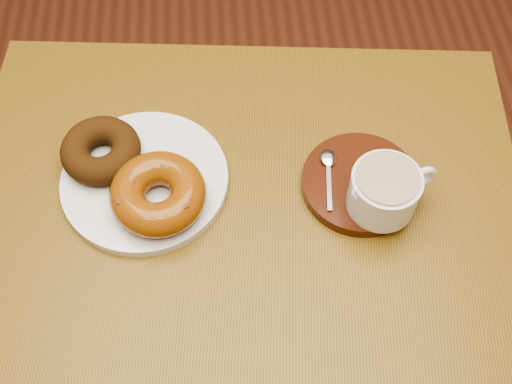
{
  "coord_description": "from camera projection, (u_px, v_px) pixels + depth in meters",
  "views": [
    {
      "loc": [
        0.2,
        -0.81,
        1.47
      ],
      "look_at": [
        0.23,
        -0.36,
        0.75
      ],
      "focal_mm": 45.0,
      "sensor_mm": 36.0,
      "label": 1
    }
  ],
  "objects": [
    {
      "name": "ground",
      "position": [
        159.0,
        232.0,
        1.67
      ],
      "size": [
        6.0,
        6.0,
        0.0
      ],
      "primitive_type": "plane",
      "color": "#582C1B",
      "rests_on": "ground"
    },
    {
      "name": "cafe_table",
      "position": [
        243.0,
        240.0,
        0.97
      ],
      "size": [
        0.83,
        0.66,
        0.73
      ],
      "rotation": [
        0.0,
        0.0,
        -0.1
      ],
      "color": "brown",
      "rests_on": "ground"
    },
    {
      "name": "donut_plate",
      "position": [
        145.0,
        180.0,
        0.88
      ],
      "size": [
        0.29,
        0.29,
        0.01
      ],
      "primitive_type": "cylinder",
      "rotation": [
        0.0,
        0.0,
        -0.3
      ],
      "color": "silver",
      "rests_on": "cafe_table"
    },
    {
      "name": "donut_cinnamon",
      "position": [
        101.0,
        150.0,
        0.88
      ],
      "size": [
        0.15,
        0.15,
        0.04
      ],
      "primitive_type": "torus",
      "rotation": [
        0.0,
        0.0,
        -0.45
      ],
      "color": "#361E0A",
      "rests_on": "donut_plate"
    },
    {
      "name": "donut_caramel",
      "position": [
        158.0,
        194.0,
        0.84
      ],
      "size": [
        0.15,
        0.15,
        0.05
      ],
      "rotation": [
        0.0,
        0.0,
        0.23
      ],
      "color": "brown",
      "rests_on": "donut_plate"
    },
    {
      "name": "saucer",
      "position": [
        360.0,
        183.0,
        0.88
      ],
      "size": [
        0.18,
        0.18,
        0.02
      ],
      "primitive_type": "cylinder",
      "rotation": [
        0.0,
        0.0,
        -0.12
      ],
      "color": "#331207",
      "rests_on": "cafe_table"
    },
    {
      "name": "coffee_cup",
      "position": [
        385.0,
        190.0,
        0.83
      ],
      "size": [
        0.12,
        0.09,
        0.06
      ],
      "rotation": [
        0.0,
        0.0,
        0.29
      ],
      "color": "silver",
      "rests_on": "saucer"
    },
    {
      "name": "teaspoon",
      "position": [
        328.0,
        163.0,
        0.88
      ],
      "size": [
        0.02,
        0.1,
        0.01
      ],
      "rotation": [
        0.0,
        0.0,
        -0.1
      ],
      "color": "silver",
      "rests_on": "saucer"
    }
  ]
}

